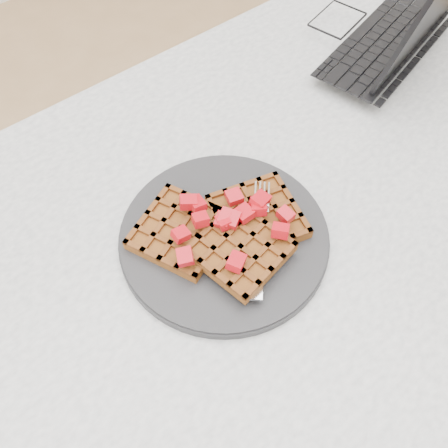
# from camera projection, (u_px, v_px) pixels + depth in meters

# --- Properties ---
(ground) EXTENTS (4.00, 4.00, 0.00)m
(ground) POSITION_uv_depth(u_px,v_px,m) (248.00, 380.00, 1.32)
(ground) COLOR tan
(ground) RESTS_ON ground
(table) EXTENTS (1.20, 0.80, 0.75)m
(table) POSITION_uv_depth(u_px,v_px,m) (264.00, 263.00, 0.79)
(table) COLOR silver
(table) RESTS_ON ground
(plate) EXTENTS (0.28, 0.28, 0.02)m
(plate) POSITION_uv_depth(u_px,v_px,m) (224.00, 237.00, 0.67)
(plate) COLOR black
(plate) RESTS_ON table
(waffles) EXTENTS (0.23, 0.21, 0.03)m
(waffles) POSITION_uv_depth(u_px,v_px,m) (226.00, 231.00, 0.66)
(waffles) COLOR brown
(waffles) RESTS_ON plate
(strawberry_pile) EXTENTS (0.15, 0.15, 0.02)m
(strawberry_pile) POSITION_uv_depth(u_px,v_px,m) (224.00, 218.00, 0.64)
(strawberry_pile) COLOR #9D000C
(strawberry_pile) RESTS_ON waffles
(fork) EXTENTS (0.14, 0.15, 0.02)m
(fork) POSITION_uv_depth(u_px,v_px,m) (259.00, 234.00, 0.66)
(fork) COLOR silver
(fork) RESTS_ON plate
(laptop) EXTENTS (0.36, 0.30, 0.22)m
(laptop) POSITION_uv_depth(u_px,v_px,m) (379.00, 30.00, 0.88)
(laptop) COLOR black
(laptop) RESTS_ON table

